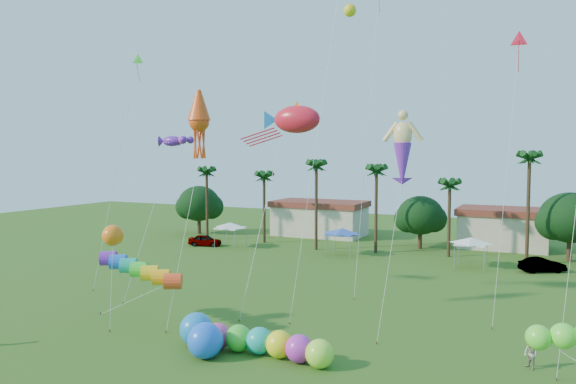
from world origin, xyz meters
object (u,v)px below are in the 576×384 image
at_px(car_a, 205,240).
at_px(caterpillar_inflatable, 249,340).
at_px(spectator_b, 531,354).
at_px(blue_ball, 205,341).
at_px(car_b, 542,265).

xyz_separation_m(car_a, caterpillar_inflatable, (23.17, -30.31, 0.14)).
xyz_separation_m(car_a, spectator_b, (37.82, -25.88, 0.11)).
xyz_separation_m(spectator_b, caterpillar_inflatable, (-14.66, -4.43, 0.03)).
height_order(spectator_b, caterpillar_inflatable, caterpillar_inflatable).
bearing_deg(car_a, caterpillar_inflatable, -156.46).
height_order(car_a, spectator_b, spectator_b).
bearing_deg(caterpillar_inflatable, spectator_b, 16.63).
distance_m(car_a, blue_ball, 38.39).
relative_size(spectator_b, blue_ball, 0.80).
bearing_deg(car_a, blue_ball, -160.14).
bearing_deg(spectator_b, caterpillar_inflatable, -119.23).
bearing_deg(blue_ball, spectator_b, 20.14).
height_order(car_a, caterpillar_inflatable, caterpillar_inflatable).
xyz_separation_m(car_b, caterpillar_inflatable, (-14.81, -31.35, 0.13)).
height_order(car_b, spectator_b, spectator_b).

